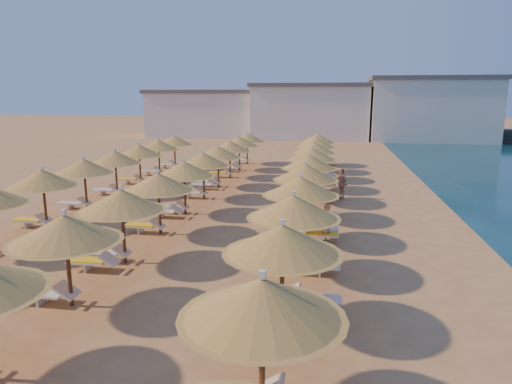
% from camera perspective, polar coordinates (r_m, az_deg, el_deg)
% --- Properties ---
extents(ground, '(220.00, 220.00, 0.00)m').
position_cam_1_polar(ground, '(18.25, -2.90, -6.56)').
color(ground, tan).
rests_on(ground, ground).
extents(hotel_blocks, '(45.82, 10.24, 8.10)m').
position_cam_1_polar(hotel_blocks, '(62.41, 7.95, 9.99)').
color(hotel_blocks, white).
rests_on(hotel_blocks, ground).
extents(parasol_row_east, '(3.10, 37.40, 2.79)m').
position_cam_1_polar(parasol_row_east, '(21.51, 6.23, 2.36)').
color(parasol_row_east, brown).
rests_on(parasol_row_east, ground).
extents(parasol_row_west, '(3.10, 37.40, 2.79)m').
position_cam_1_polar(parasol_row_west, '(22.61, -8.98, 2.75)').
color(parasol_row_west, brown).
rests_on(parasol_row_west, ground).
extents(parasol_row_inland, '(3.10, 27.11, 2.79)m').
position_cam_1_polar(parasol_row_inland, '(26.26, -18.86, 3.53)').
color(parasol_row_inland, brown).
rests_on(parasol_row_inland, ground).
extents(loungers, '(14.36, 35.81, 0.66)m').
position_cam_1_polar(loungers, '(22.86, -5.54, -1.87)').
color(loungers, silver).
rests_on(loungers, ground).
extents(beachgoer_c, '(0.91, 1.10, 1.75)m').
position_cam_1_polar(beachgoer_c, '(26.45, 10.63, 1.06)').
color(beachgoer_c, tan).
rests_on(beachgoer_c, ground).
extents(beachgoer_a, '(0.39, 0.58, 1.56)m').
position_cam_1_polar(beachgoer_a, '(18.48, 8.69, -3.91)').
color(beachgoer_a, tan).
rests_on(beachgoer_a, ground).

